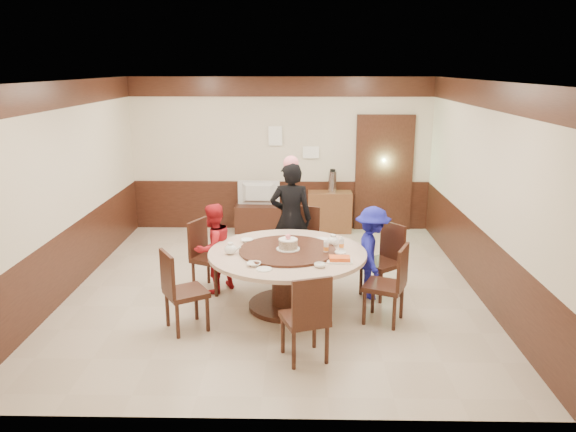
{
  "coord_description": "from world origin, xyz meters",
  "views": [
    {
      "loc": [
        0.33,
        -7.27,
        2.98
      ],
      "look_at": [
        0.19,
        -0.25,
        1.1
      ],
      "focal_mm": 35.0,
      "sensor_mm": 36.0,
      "label": 1
    }
  ],
  "objects_px": {
    "person_red": "(213,248)",
    "thermos": "(332,182)",
    "side_cabinet": "(330,212)",
    "person_standing": "(291,219)",
    "person_blue": "(372,253)",
    "shrimp_platter": "(340,259)",
    "birthday_cake": "(288,244)",
    "banquet_table": "(287,268)",
    "tv_stand": "(259,218)",
    "television": "(258,193)"
  },
  "relations": [
    {
      "from": "birthday_cake",
      "to": "side_cabinet",
      "type": "relative_size",
      "value": 0.36
    },
    {
      "from": "shrimp_platter",
      "to": "thermos",
      "type": "xyz_separation_m",
      "value": [
        0.13,
        3.79,
        0.16
      ]
    },
    {
      "from": "birthday_cake",
      "to": "thermos",
      "type": "height_order",
      "value": "thermos"
    },
    {
      "from": "person_standing",
      "to": "person_blue",
      "type": "xyz_separation_m",
      "value": [
        1.08,
        -0.86,
        -0.22
      ]
    },
    {
      "from": "banquet_table",
      "to": "birthday_cake",
      "type": "bearing_deg",
      "value": -14.86
    },
    {
      "from": "person_blue",
      "to": "side_cabinet",
      "type": "bearing_deg",
      "value": 10.12
    },
    {
      "from": "banquet_table",
      "to": "person_red",
      "type": "relative_size",
      "value": 1.61
    },
    {
      "from": "person_red",
      "to": "television",
      "type": "distance_m",
      "value": 2.91
    },
    {
      "from": "birthday_cake",
      "to": "banquet_table",
      "type": "bearing_deg",
      "value": 165.14
    },
    {
      "from": "side_cabinet",
      "to": "thermos",
      "type": "distance_m",
      "value": 0.57
    },
    {
      "from": "person_standing",
      "to": "thermos",
      "type": "bearing_deg",
      "value": -106.29
    },
    {
      "from": "birthday_cake",
      "to": "television",
      "type": "bearing_deg",
      "value": 100.24
    },
    {
      "from": "person_standing",
      "to": "person_blue",
      "type": "bearing_deg",
      "value": 143.35
    },
    {
      "from": "person_standing",
      "to": "person_red",
      "type": "xyz_separation_m",
      "value": [
        -1.04,
        -0.7,
        -0.22
      ]
    },
    {
      "from": "person_red",
      "to": "shrimp_platter",
      "type": "distance_m",
      "value": 1.87
    },
    {
      "from": "shrimp_platter",
      "to": "birthday_cake",
      "type": "bearing_deg",
      "value": 149.57
    },
    {
      "from": "person_red",
      "to": "tv_stand",
      "type": "bearing_deg",
      "value": -146.97
    },
    {
      "from": "television",
      "to": "thermos",
      "type": "height_order",
      "value": "thermos"
    },
    {
      "from": "banquet_table",
      "to": "tv_stand",
      "type": "relative_size",
      "value": 2.32
    },
    {
      "from": "person_standing",
      "to": "shrimp_platter",
      "type": "xyz_separation_m",
      "value": [
        0.6,
        -1.59,
        -0.06
      ]
    },
    {
      "from": "person_standing",
      "to": "television",
      "type": "xyz_separation_m",
      "value": [
        -0.63,
        2.18,
        -0.11
      ]
    },
    {
      "from": "person_blue",
      "to": "thermos",
      "type": "relative_size",
      "value": 3.24
    },
    {
      "from": "person_standing",
      "to": "television",
      "type": "distance_m",
      "value": 2.27
    },
    {
      "from": "television",
      "to": "side_cabinet",
      "type": "xyz_separation_m",
      "value": [
        1.32,
        0.03,
        -0.35
      ]
    },
    {
      "from": "person_red",
      "to": "person_blue",
      "type": "bearing_deg",
      "value": 126.68
    },
    {
      "from": "thermos",
      "to": "television",
      "type": "bearing_deg",
      "value": -178.73
    },
    {
      "from": "birthday_cake",
      "to": "side_cabinet",
      "type": "distance_m",
      "value": 3.54
    },
    {
      "from": "person_standing",
      "to": "person_red",
      "type": "height_order",
      "value": "person_standing"
    },
    {
      "from": "banquet_table",
      "to": "person_blue",
      "type": "xyz_separation_m",
      "value": [
        1.1,
        0.37,
        0.08
      ]
    },
    {
      "from": "person_blue",
      "to": "shrimp_platter",
      "type": "distance_m",
      "value": 0.89
    },
    {
      "from": "shrimp_platter",
      "to": "side_cabinet",
      "type": "height_order",
      "value": "shrimp_platter"
    },
    {
      "from": "shrimp_platter",
      "to": "side_cabinet",
      "type": "relative_size",
      "value": 0.38
    },
    {
      "from": "television",
      "to": "thermos",
      "type": "distance_m",
      "value": 1.37
    },
    {
      "from": "person_standing",
      "to": "banquet_table",
      "type": "bearing_deg",
      "value": 90.64
    },
    {
      "from": "person_red",
      "to": "birthday_cake",
      "type": "distance_m",
      "value": 1.17
    },
    {
      "from": "person_red",
      "to": "shrimp_platter",
      "type": "bearing_deg",
      "value": 102.46
    },
    {
      "from": "birthday_cake",
      "to": "person_blue",
      "type": "bearing_deg",
      "value": 18.56
    },
    {
      "from": "banquet_table",
      "to": "side_cabinet",
      "type": "xyz_separation_m",
      "value": [
        0.71,
        3.43,
        -0.16
      ]
    },
    {
      "from": "banquet_table",
      "to": "person_standing",
      "type": "distance_m",
      "value": 1.26
    },
    {
      "from": "birthday_cake",
      "to": "thermos",
      "type": "xyz_separation_m",
      "value": [
        0.74,
        3.43,
        0.09
      ]
    },
    {
      "from": "banquet_table",
      "to": "person_standing",
      "type": "height_order",
      "value": "person_standing"
    },
    {
      "from": "thermos",
      "to": "shrimp_platter",
      "type": "bearing_deg",
      "value": -91.91
    },
    {
      "from": "shrimp_platter",
      "to": "person_standing",
      "type": "bearing_deg",
      "value": 110.65
    },
    {
      "from": "television",
      "to": "thermos",
      "type": "relative_size",
      "value": 2.03
    },
    {
      "from": "banquet_table",
      "to": "person_red",
      "type": "bearing_deg",
      "value": 152.51
    },
    {
      "from": "person_red",
      "to": "thermos",
      "type": "distance_m",
      "value": 3.41
    },
    {
      "from": "banquet_table",
      "to": "birthday_cake",
      "type": "distance_m",
      "value": 0.31
    },
    {
      "from": "person_blue",
      "to": "birthday_cake",
      "type": "height_order",
      "value": "person_blue"
    },
    {
      "from": "person_red",
      "to": "thermos",
      "type": "height_order",
      "value": "person_red"
    },
    {
      "from": "tv_stand",
      "to": "person_blue",
      "type": "bearing_deg",
      "value": -60.61
    }
  ]
}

